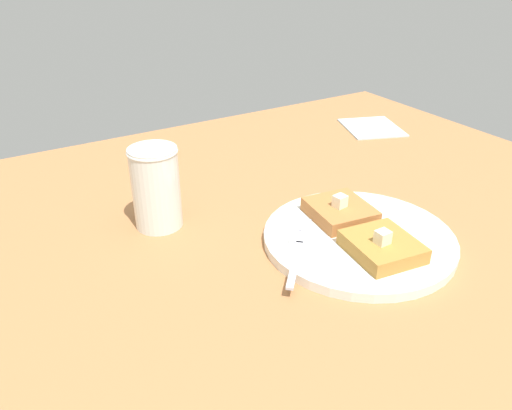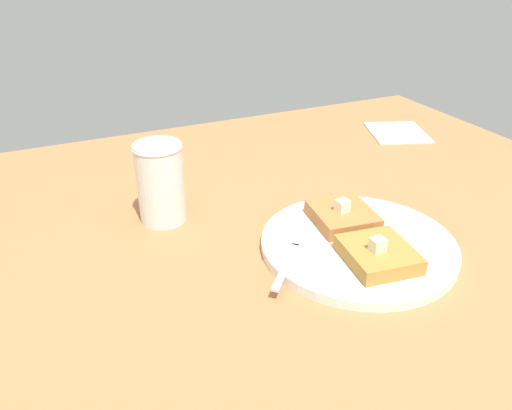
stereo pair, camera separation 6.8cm
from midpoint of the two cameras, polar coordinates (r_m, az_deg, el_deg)
table_surface at (r=63.24cm, az=5.21°, el=-8.59°), size 119.62×119.62×2.26cm
plate at (r=68.37cm, az=8.89°, el=-3.81°), size 25.79×25.79×1.32cm
toast_slice_left at (r=71.19cm, az=6.90°, el=-0.80°), size 9.76×9.03×2.01cm
toast_slice_middle at (r=64.10cm, az=11.32°, el=-4.77°), size 9.76×9.03×2.01cm
butter_pat_primary at (r=69.95cm, az=6.86°, el=0.37°), size 1.74×1.88×1.70cm
butter_pat_secondary at (r=62.44cm, az=11.30°, el=-3.72°), size 1.56×1.72×1.70cm
fork at (r=64.47cm, az=1.92°, el=-4.82°), size 12.82×11.80×0.36cm
syrup_jar at (r=71.66cm, az=-13.99°, el=1.40°), size 6.93×6.93×11.80cm
napkin at (r=111.52cm, az=11.39°, el=8.64°), size 16.03×15.09×0.30cm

